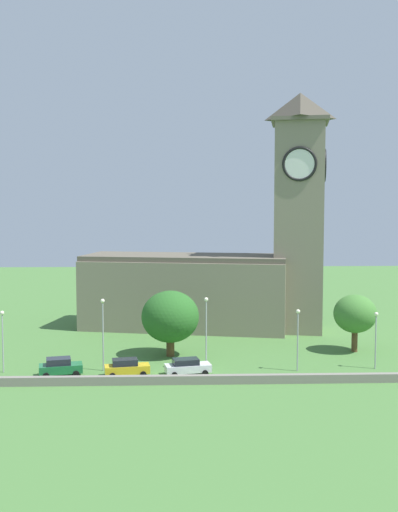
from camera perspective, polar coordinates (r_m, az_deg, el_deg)
The scene contains 13 objects.
ground_plane at distance 78.00m, azimuth -1.48°, elevation -8.11°, with size 200.00×200.00×0.00m, color #477538.
church at distance 84.90m, azimuth 1.93°, elevation -1.11°, with size 35.37×16.59×32.85m.
quay_barrier at distance 59.37m, azimuth -1.30°, elevation -11.73°, with size 58.48×0.70×0.87m, color gray.
car_green at distance 63.60m, azimuth -13.13°, elevation -10.27°, with size 4.63×2.97×1.86m.
car_yellow at distance 62.33m, azimuth -6.94°, elevation -10.52°, with size 4.76×2.60×1.79m.
car_white at distance 62.49m, azimuth -1.12°, elevation -10.51°, with size 4.94×2.83×1.67m.
streetlamp_west_end at distance 65.73m, azimuth -18.27°, elevation -6.81°, with size 0.44×0.44×6.51m.
streetlamp_west_mid at distance 63.80m, azimuth -9.17°, elevation -6.38°, with size 0.44×0.44×7.66m.
streetlamp_central at distance 63.11m, azimuth 0.69°, elevation -6.37°, with size 0.44×0.44×7.80m.
streetlamp_east_mid at distance 63.81m, azimuth 9.42°, elevation -6.95°, with size 0.44×0.44×6.58m.
streetlamp_east_end at distance 66.65m, azimuth 16.55°, elevation -6.81°, with size 0.44×0.44×6.12m.
tree_churchyard at distance 73.75m, azimuth 14.69°, elevation -5.38°, with size 5.08×5.08×6.88m.
tree_riverside_west at distance 69.33m, azimuth -2.76°, elevation -5.82°, with size 6.67×6.67×7.65m.
Camera 1 is at (-0.70, -61.12, 17.04)m, focal length 41.85 mm.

